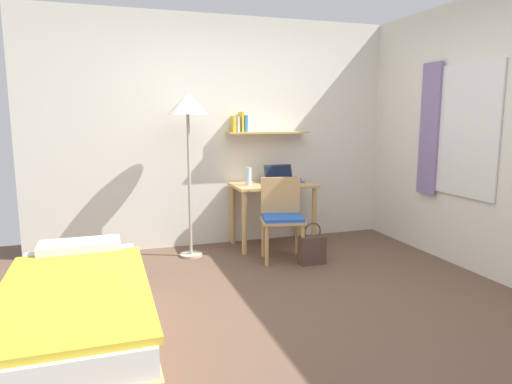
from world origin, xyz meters
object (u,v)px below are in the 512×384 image
desk_chair (282,214)px  standing_lamp (188,112)px  handbag (312,249)px  desk (273,196)px  laptop (280,178)px  bed (77,318)px  book_stack (294,180)px  water_bottle (249,176)px

desk_chair → standing_lamp: size_ratio=0.49×
handbag → desk_chair: bearing=132.4°
desk → laptop: (0.09, 0.03, 0.20)m
bed → book_stack: 3.10m
laptop → handbag: laptop is taller
laptop → desk: bearing=-160.7°
laptop → book_stack: laptop is taller
desk → standing_lamp: size_ratio=0.53×
book_stack → handbag: bearing=-100.0°
standing_lamp → book_stack: (1.27, 0.17, -0.78)m
standing_lamp → handbag: 1.89m
desk → handbag: (0.15, -0.76, -0.42)m
desk → desk_chair: bearing=-99.8°
desk → standing_lamp: 1.36m
handbag → laptop: bearing=93.8°
desk_chair → water_bottle: 0.64m
laptop → water_bottle: bearing=-173.7°
bed → laptop: size_ratio=5.57×
handbag → water_bottle: bearing=120.4°
bed → water_bottle: water_bottle is taller
bed → book_stack: size_ratio=7.49×
laptop → handbag: size_ratio=0.80×
desk_chair → standing_lamp: (-0.89, 0.40, 1.05)m
desk_chair → book_stack: size_ratio=3.35×
desk → book_stack: 0.34m
water_bottle → book_stack: bearing=6.7°
book_stack → desk: bearing=-168.6°
book_stack → desk_chair: bearing=-123.7°
standing_lamp → book_stack: size_ratio=6.78×
desk → water_bottle: size_ratio=4.64×
desk_chair → book_stack: (0.38, 0.56, 0.27)m
bed → desk: desk is taller
desk_chair → water_bottle: bearing=112.7°
book_stack → bed: bearing=-139.4°
standing_lamp → desk_chair: bearing=-24.2°
desk_chair → laptop: 0.64m
desk → book_stack: (0.29, 0.06, 0.17)m
desk_chair → standing_lamp: standing_lamp is taller
water_bottle → desk: bearing=2.0°
bed → standing_lamp: 2.47m
water_bottle → handbag: water_bottle is taller
standing_lamp → water_bottle: size_ratio=8.68×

